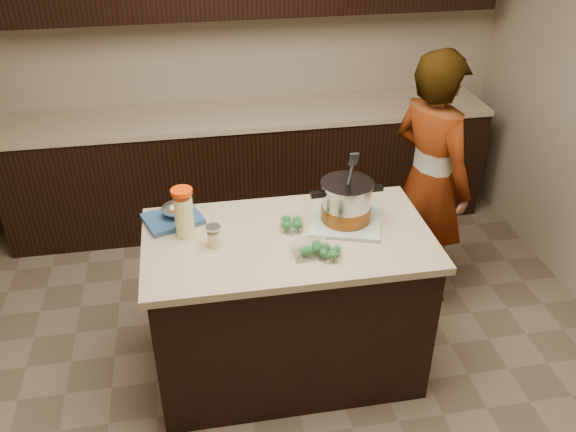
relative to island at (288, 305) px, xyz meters
name	(u,v)px	position (x,y,z in m)	size (l,w,h in m)	color
ground_plane	(288,365)	(0.00, 0.00, -0.45)	(4.00, 4.00, 0.00)	brown
room_shell	(288,80)	(0.00, 0.00, 1.26)	(4.04, 4.04, 2.72)	tan
back_cabinets	(247,104)	(0.00, 1.74, 0.49)	(3.60, 0.63, 2.33)	black
island	(288,305)	(0.00, 0.00, 0.00)	(1.46, 0.81, 0.90)	black
dish_towel	(345,220)	(0.32, 0.08, 0.46)	(0.36, 0.36, 0.02)	#547D59
stock_pot	(346,204)	(0.32, 0.08, 0.56)	(0.38, 0.29, 0.39)	#B7B7BC
lemonade_pitcher	(184,215)	(-0.51, 0.10, 0.57)	(0.12, 0.12, 0.26)	#EAE28F
mason_jar	(214,237)	(-0.37, -0.02, 0.50)	(0.09, 0.09, 0.12)	#EAE28F
broccoli_tub_left	(292,225)	(0.03, 0.06, 0.47)	(0.16, 0.16, 0.06)	silver
broccoli_tub_right	(330,253)	(0.16, -0.22, 0.47)	(0.12, 0.12, 0.05)	silver
broccoli_tub_rect	(311,250)	(0.08, -0.17, 0.47)	(0.18, 0.14, 0.06)	silver
blue_tray	(174,215)	(-0.56, 0.24, 0.48)	(0.34, 0.31, 0.11)	navy
person	(429,181)	(0.98, 0.56, 0.37)	(0.60, 0.40, 1.65)	gray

